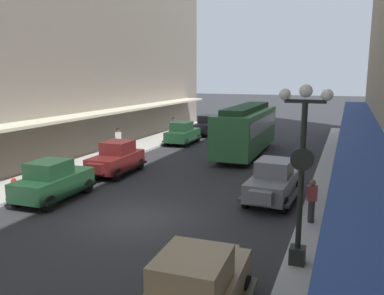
% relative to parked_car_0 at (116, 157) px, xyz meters
% --- Properties ---
extents(ground_plane, '(200.00, 200.00, 0.00)m').
position_rel_parked_car_0_xyz_m(ground_plane, '(4.56, -5.82, -0.94)').
color(ground_plane, '#2D2D30').
extents(sidewalk_right, '(3.00, 60.00, 0.15)m').
position_rel_parked_car_0_xyz_m(sidewalk_right, '(12.06, -5.82, -0.87)').
color(sidewalk_right, '#B7B5AD').
rests_on(sidewalk_right, ground).
extents(parked_car_0, '(2.30, 4.32, 1.84)m').
position_rel_parked_car_0_xyz_m(parked_car_0, '(0.00, 0.00, 0.00)').
color(parked_car_0, '#591919').
rests_on(parked_car_0, ground).
extents(parked_car_1, '(2.23, 4.29, 1.84)m').
position_rel_parked_car_0_xyz_m(parked_car_1, '(-0.31, 10.34, 0.00)').
color(parked_car_1, '#193D23').
rests_on(parked_car_1, ground).
extents(parked_car_2, '(2.29, 4.31, 1.84)m').
position_rel_parked_car_0_xyz_m(parked_car_2, '(9.22, -11.31, 0.00)').
color(parked_car_2, '#997F5B').
rests_on(parked_car_2, ground).
extents(parked_car_3, '(2.29, 4.31, 1.84)m').
position_rel_parked_car_0_xyz_m(parked_car_3, '(-0.01, -5.15, 0.00)').
color(parked_car_3, '#193D23').
rests_on(parked_car_3, ground).
extents(parked_car_4, '(2.29, 4.31, 1.84)m').
position_rel_parked_car_0_xyz_m(parked_car_4, '(9.15, -1.65, 0.00)').
color(parked_car_4, slate).
rests_on(parked_car_4, ground).
extents(parked_car_5, '(2.28, 4.31, 1.84)m').
position_rel_parked_car_0_xyz_m(parked_car_5, '(-0.13, 15.67, 0.00)').
color(parked_car_5, black).
rests_on(parked_car_5, ground).
extents(streetcar, '(2.67, 9.64, 3.46)m').
position_rel_parked_car_0_xyz_m(streetcar, '(5.49, 8.12, 0.96)').
color(streetcar, '#33723F').
rests_on(streetcar, ground).
extents(lamp_post_with_clock, '(1.42, 0.44, 5.16)m').
position_rel_parked_car_0_xyz_m(lamp_post_with_clock, '(10.96, -7.61, 2.04)').
color(lamp_post_with_clock, black).
rests_on(lamp_post_with_clock, sidewalk_right).
extents(fire_hydrant, '(0.24, 0.24, 0.82)m').
position_rel_parked_car_0_xyz_m(fire_hydrant, '(-1.79, -5.68, -0.38)').
color(fire_hydrant, '#B21E19').
rests_on(fire_hydrant, sidewalk_left).
extents(pedestrian_0, '(0.36, 0.24, 1.64)m').
position_rel_parked_car_0_xyz_m(pedestrian_0, '(11.03, -4.11, 0.05)').
color(pedestrian_0, '#2D2D33').
rests_on(pedestrian_0, sidewalk_right).
extents(pedestrian_1, '(0.36, 0.28, 1.67)m').
position_rel_parked_car_0_xyz_m(pedestrian_1, '(-3.01, 5.00, 0.07)').
color(pedestrian_1, '#4C4238').
rests_on(pedestrian_1, sidewalk_left).
extents(pedestrian_3, '(0.36, 0.28, 1.67)m').
position_rel_parked_car_0_xyz_m(pedestrian_3, '(11.84, 12.54, 0.07)').
color(pedestrian_3, slate).
rests_on(pedestrian_3, sidewalk_right).
extents(pedestrian_4, '(0.36, 0.28, 1.67)m').
position_rel_parked_car_0_xyz_m(pedestrian_4, '(-2.35, 13.05, 0.07)').
color(pedestrian_4, '#4C4238').
rests_on(pedestrian_4, sidewalk_left).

